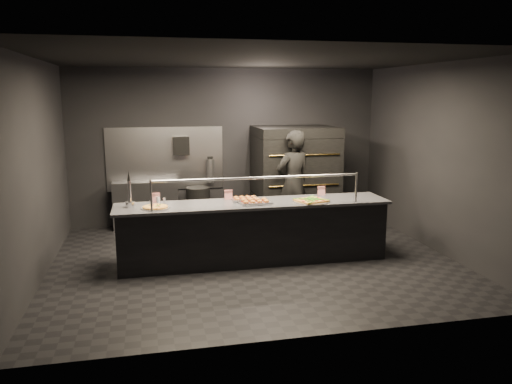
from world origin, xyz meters
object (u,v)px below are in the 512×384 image
round_pizza (155,207)px  slider_tray_b (255,202)px  prep_shelf (146,205)px  square_pizza (311,201)px  fire_extinguisher (210,170)px  slider_tray_a (245,199)px  towel_dispenser (181,146)px  worker (293,184)px  service_counter (254,232)px  pizza_oven (294,176)px  trash_bin (198,207)px  beer_tap (130,197)px

round_pizza → slider_tray_b: size_ratio=0.79×
prep_shelf → square_pizza: (2.45, -2.47, 0.49)m
fire_extinguisher → slider_tray_b: 2.52m
slider_tray_a → fire_extinguisher: bearing=96.3°
slider_tray_b → prep_shelf: bearing=123.5°
towel_dispenser → worker: bearing=-32.1°
towel_dispenser → slider_tray_a: size_ratio=0.83×
slider_tray_b → square_pizza: bearing=-3.8°
round_pizza → service_counter: bearing=3.5°
slider_tray_a → towel_dispenser: bearing=109.6°
square_pizza → slider_tray_a: bearing=162.5°
slider_tray_b → worker: worker is taller
prep_shelf → square_pizza: 3.51m
worker → pizza_oven: bearing=-129.1°
slider_tray_b → pizza_oven: bearing=58.9°
round_pizza → slider_tray_a: bearing=10.0°
service_counter → trash_bin: size_ratio=5.32×
slider_tray_b → square_pizza: (0.85, -0.06, -0.01)m
slider_tray_b → fire_extinguisher: bearing=98.0°
towel_dispenser → fire_extinguisher: 0.74m
pizza_oven → prep_shelf: (-2.80, 0.42, -0.52)m
slider_tray_b → trash_bin: slider_tray_b is taller
fire_extinguisher → round_pizza: fire_extinguisher is taller
service_counter → fire_extinguisher: 2.50m
pizza_oven → worker: size_ratio=1.01×
beer_tap → slider_tray_b: 1.81m
beer_tap → round_pizza: beer_tap is taller
towel_dispenser → slider_tray_a: (0.80, -2.24, -0.61)m
service_counter → slider_tray_b: (-0.00, -0.09, 0.48)m
towel_dispenser → beer_tap: towel_dispenser is taller
beer_tap → trash_bin: beer_tap is taller
round_pizza → worker: bearing=28.3°
pizza_oven → slider_tray_a: (-1.30, -1.75, -0.02)m
pizza_oven → towel_dispenser: (-2.10, 0.49, 0.58)m
worker → towel_dispenser: bearing=-52.6°
beer_tap → trash_bin: 2.54m
fire_extinguisher → round_pizza: (-1.10, -2.49, -0.12)m
slider_tray_b → slider_tray_a: bearing=112.4°
pizza_oven → trash_bin: bearing=170.6°
prep_shelf → slider_tray_b: 2.94m
fire_extinguisher → trash_bin: (-0.27, -0.20, -0.67)m
fire_extinguisher → round_pizza: 2.72m
fire_extinguisher → slider_tray_a: bearing=-83.7°
round_pizza → prep_shelf: bearing=93.6°
fire_extinguisher → slider_tray_a: (0.25, -2.25, -0.12)m
square_pizza → trash_bin: 2.83m
beer_tap → trash_bin: size_ratio=0.68×
pizza_oven → slider_tray_b: 2.33m
pizza_oven → prep_shelf: size_ratio=1.59×
slider_tray_b → round_pizza: bearing=179.8°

